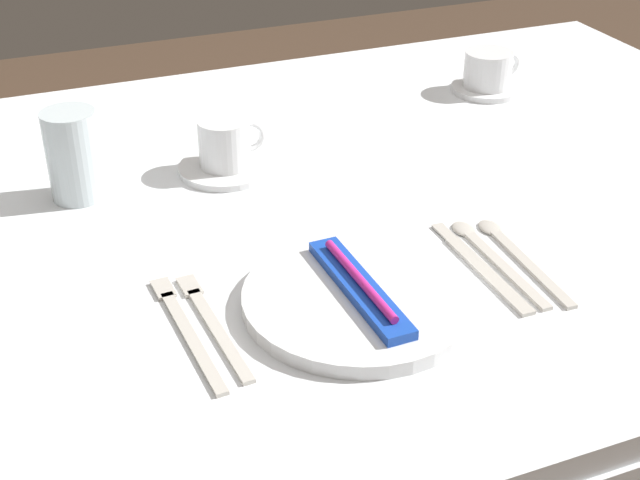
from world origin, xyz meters
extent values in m
cube|color=white|center=(0.00, 0.00, 0.72)|extent=(1.80, 1.10, 0.04)
cube|color=white|center=(0.00, 0.55, 0.61)|extent=(1.80, 0.01, 0.18)
cylinder|color=brown|center=(0.80, 0.45, 0.35)|extent=(0.07, 0.07, 0.70)
cylinder|color=white|center=(0.02, -0.26, 0.75)|extent=(0.27, 0.27, 0.02)
cube|color=blue|center=(0.02, -0.26, 0.76)|extent=(0.04, 0.21, 0.01)
cylinder|color=#CC268C|center=(0.02, -0.26, 0.78)|extent=(0.01, 0.17, 0.01)
cube|color=beige|center=(-0.15, -0.25, 0.74)|extent=(0.02, 0.18, 0.00)
cube|color=beige|center=(-0.15, -0.15, 0.74)|extent=(0.02, 0.04, 0.00)
cube|color=beige|center=(-0.18, -0.25, 0.74)|extent=(0.02, 0.19, 0.00)
cube|color=beige|center=(-0.18, -0.14, 0.74)|extent=(0.02, 0.04, 0.00)
cube|color=beige|center=(0.19, -0.26, 0.74)|extent=(0.02, 0.18, 0.00)
cube|color=beige|center=(0.19, -0.16, 0.74)|extent=(0.02, 0.06, 0.00)
cube|color=beige|center=(0.21, -0.26, 0.74)|extent=(0.02, 0.18, 0.00)
ellipsoid|color=beige|center=(0.21, -0.15, 0.74)|extent=(0.03, 0.04, 0.01)
cube|color=beige|center=(0.24, -0.27, 0.74)|extent=(0.02, 0.18, 0.00)
ellipsoid|color=beige|center=(0.25, -0.16, 0.74)|extent=(0.03, 0.04, 0.01)
cylinder|color=white|center=(-0.02, 0.13, 0.74)|extent=(0.14, 0.14, 0.01)
cylinder|color=white|center=(-0.02, 0.13, 0.79)|extent=(0.08, 0.08, 0.07)
torus|color=white|center=(0.01, 0.13, 0.79)|extent=(0.05, 0.01, 0.05)
cylinder|color=white|center=(0.50, 0.26, 0.74)|extent=(0.12, 0.12, 0.01)
cylinder|color=white|center=(0.50, 0.26, 0.78)|extent=(0.08, 0.08, 0.06)
torus|color=white|center=(0.54, 0.26, 0.78)|extent=(0.04, 0.01, 0.04)
cylinder|color=silver|center=(-0.24, 0.13, 0.80)|extent=(0.07, 0.07, 0.13)
cylinder|color=#C68C1E|center=(-0.24, 0.13, 0.77)|extent=(0.07, 0.07, 0.05)
camera|label=1|loc=(-0.33, -1.01, 1.32)|focal=49.70mm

